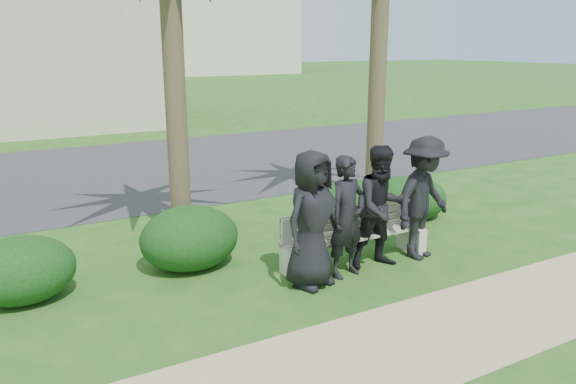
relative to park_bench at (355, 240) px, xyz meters
name	(u,v)px	position (x,y,z in m)	size (l,w,h in m)	color
ground	(332,278)	(-0.58, -0.30, -0.35)	(160.00, 160.00, 0.00)	#1E5217
footpath	(426,338)	(-0.58, -2.10, -0.35)	(30.00, 1.60, 0.01)	tan
asphalt_street	(155,167)	(-0.58, 7.70, -0.35)	(160.00, 8.00, 0.01)	#2D2D30
stucco_bldg_right	(46,26)	(-1.58, 17.70, 3.32)	(8.40, 8.40, 7.30)	#C1B591
park_bench	(355,240)	(0.00, 0.00, 0.00)	(2.19, 0.51, 0.77)	gray
man_a	(312,219)	(-0.92, -0.33, 0.54)	(0.86, 0.56, 1.77)	black
man_b	(347,217)	(-0.35, -0.29, 0.47)	(0.60, 0.39, 1.63)	black
man_c	(382,207)	(0.25, -0.27, 0.51)	(0.83, 0.65, 1.71)	black
man_d	(423,198)	(0.98, -0.29, 0.54)	(1.15, 0.66, 1.78)	black
hedge_a	(21,268)	(-4.20, 1.00, 0.07)	(1.26, 1.04, 0.82)	black
hedge_b	(190,236)	(-2.07, 1.01, 0.10)	(1.38, 1.14, 0.90)	black
hedge_c	(192,237)	(-2.03, 1.03, 0.08)	(1.29, 1.07, 0.84)	black
hedge_d	(351,203)	(0.91, 1.36, 0.08)	(1.30, 1.07, 0.85)	black
hedge_e	(401,197)	(1.97, 1.32, 0.05)	(1.21, 1.00, 0.79)	black
hedge_f	(417,198)	(2.24, 1.20, 0.02)	(1.13, 0.93, 0.73)	black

